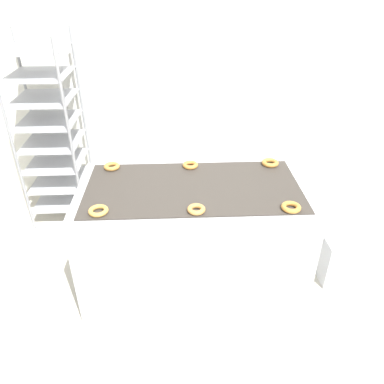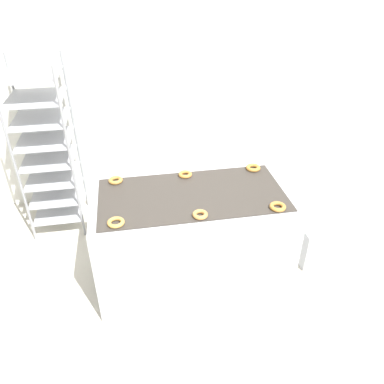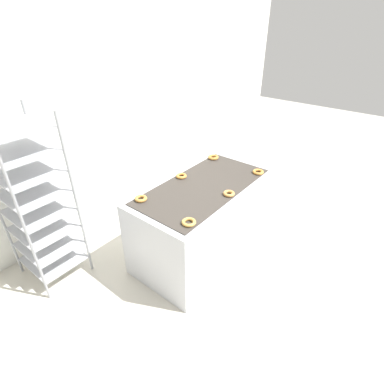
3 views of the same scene
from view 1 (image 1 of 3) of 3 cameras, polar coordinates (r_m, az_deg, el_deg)
name	(u,v)px [view 1 (image 1 of 3)]	position (r m, az deg, el deg)	size (l,w,h in m)	color
ground_plane	(198,351)	(2.61, 0.89, -23.09)	(14.00, 14.00, 0.00)	beige
wall_back	(185,55)	(3.71, -1.01, 20.11)	(8.00, 0.05, 2.80)	silver
fryer_machine	(193,236)	(2.76, 0.15, -6.77)	(1.56, 0.80, 0.84)	#B7BABF
baking_rack_cart	(51,131)	(3.59, -20.70, 8.64)	(0.50, 0.57, 1.69)	gray
glaze_bin	(345,256)	(3.18, 22.23, -8.96)	(0.39, 0.33, 0.37)	#B7BABF
donut_near_left	(98,211)	(2.32, -14.08, -2.79)	(0.12, 0.12, 0.03)	gold
donut_near_center	(196,209)	(2.26, 0.66, -2.65)	(0.11, 0.11, 0.03)	#C98B46
donut_near_right	(291,207)	(2.36, 14.86, -2.25)	(0.12, 0.12, 0.03)	#C38237
donut_far_left	(112,166)	(2.80, -12.12, 3.83)	(0.12, 0.12, 0.03)	#C1863C
donut_far_center	(190,165)	(2.76, -0.26, 4.14)	(0.11, 0.11, 0.03)	#CD8739
donut_far_right	(270,163)	(2.85, 11.82, 4.38)	(0.12, 0.12, 0.03)	#C38338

